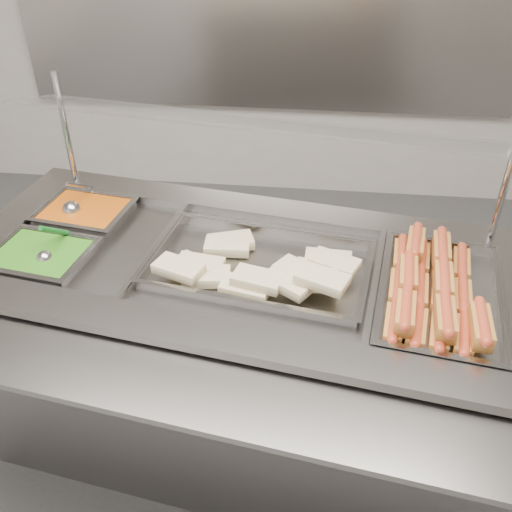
# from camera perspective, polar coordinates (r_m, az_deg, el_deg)

# --- Properties ---
(back_panel) EXTENTS (3.00, 0.04, 1.20)m
(back_panel) POSITION_cam_1_polar(r_m,az_deg,el_deg) (3.58, 1.23, 23.69)
(back_panel) COLOR gray
(back_panel) RESTS_ON ground
(steam_counter) EXTENTS (1.94, 1.09, 0.88)m
(steam_counter) POSITION_cam_1_polar(r_m,az_deg,el_deg) (2.09, -1.31, -10.17)
(steam_counter) COLOR slate
(steam_counter) RESTS_ON ground
(tray_rail) EXTENTS (1.78, 0.63, 0.05)m
(tray_rail) POSITION_cam_1_polar(r_m,az_deg,el_deg) (1.48, -7.14, -12.80)
(tray_rail) COLOR gray
(tray_rail) RESTS_ON steam_counter
(sneeze_guard) EXTENTS (1.64, 0.54, 0.43)m
(sneeze_guard) POSITION_cam_1_polar(r_m,az_deg,el_deg) (1.81, 0.31, 12.78)
(sneeze_guard) COLOR silver
(sneeze_guard) RESTS_ON steam_counter
(pan_hotdogs) EXTENTS (0.41, 0.58, 0.10)m
(pan_hotdogs) POSITION_cam_1_polar(r_m,az_deg,el_deg) (1.78, 17.77, -4.43)
(pan_hotdogs) COLOR #979494
(pan_hotdogs) RESTS_ON steam_counter
(pan_wraps) EXTENTS (0.72, 0.49, 0.07)m
(pan_wraps) POSITION_cam_1_polar(r_m,az_deg,el_deg) (1.80, 0.30, -1.29)
(pan_wraps) COLOR #979494
(pan_wraps) RESTS_ON steam_counter
(pan_beans) EXTENTS (0.33, 0.28, 0.10)m
(pan_beans) POSITION_cam_1_polar(r_m,az_deg,el_deg) (2.16, -16.61, 3.56)
(pan_beans) COLOR #979494
(pan_beans) RESTS_ON steam_counter
(pan_peas) EXTENTS (0.33, 0.28, 0.10)m
(pan_peas) POSITION_cam_1_polar(r_m,az_deg,el_deg) (1.97, -20.56, -0.71)
(pan_peas) COLOR #979494
(pan_peas) RESTS_ON steam_counter
(hotdogs_in_buns) EXTENTS (0.31, 0.53, 0.11)m
(hotdogs_in_buns) POSITION_cam_1_polar(r_m,az_deg,el_deg) (1.74, 17.10, -3.22)
(hotdogs_in_buns) COLOR #AA5A23
(hotdogs_in_buns) RESTS_ON pan_hotdogs
(tortilla_wraps) EXTENTS (0.64, 0.38, 0.09)m
(tortilla_wraps) POSITION_cam_1_polar(r_m,az_deg,el_deg) (1.74, 0.62, -1.32)
(tortilla_wraps) COLOR #D1BE8C
(tortilla_wraps) RESTS_ON pan_wraps
(ladle) EXTENTS (0.07, 0.19, 0.14)m
(ladle) POSITION_cam_1_polar(r_m,az_deg,el_deg) (2.15, -17.90, 4.54)
(ladle) COLOR #B9BABF
(ladle) RESTS_ON pan_beans
(serving_spoon) EXTENTS (0.06, 0.17, 0.14)m
(serving_spoon) POSITION_cam_1_polar(r_m,az_deg,el_deg) (1.93, -20.21, 0.24)
(serving_spoon) COLOR #B9BABF
(serving_spoon) RESTS_ON pan_peas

